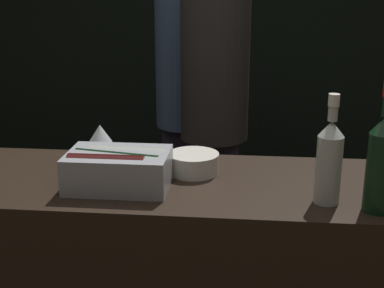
{
  "coord_description": "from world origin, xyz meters",
  "views": [
    {
      "loc": [
        0.17,
        -1.39,
        1.63
      ],
      "look_at": [
        0.0,
        0.32,
        1.1
      ],
      "focal_mm": 50.0,
      "sensor_mm": 36.0,
      "label": 1
    }
  ],
  "objects_px": {
    "ice_bin_with_bottles": "(118,167)",
    "person_blond_tee": "(214,102)",
    "wine_glass": "(100,135)",
    "white_wine_bottle": "(329,159)",
    "person_in_hoodie": "(186,94)",
    "red_wine_bottle_burgundy": "(381,161)",
    "bowl_white": "(194,162)"
  },
  "relations": [
    {
      "from": "ice_bin_with_bottles",
      "to": "person_blond_tee",
      "type": "relative_size",
      "value": 0.18
    },
    {
      "from": "wine_glass",
      "to": "white_wine_bottle",
      "type": "distance_m",
      "value": 0.83
    },
    {
      "from": "wine_glass",
      "to": "white_wine_bottle",
      "type": "xyz_separation_m",
      "value": [
        0.77,
        -0.29,
        0.03
      ]
    },
    {
      "from": "ice_bin_with_bottles",
      "to": "white_wine_bottle",
      "type": "xyz_separation_m",
      "value": [
        0.66,
        -0.06,
        0.07
      ]
    },
    {
      "from": "ice_bin_with_bottles",
      "to": "person_in_hoodie",
      "type": "height_order",
      "value": "person_in_hoodie"
    },
    {
      "from": "wine_glass",
      "to": "person_blond_tee",
      "type": "relative_size",
      "value": 0.08
    },
    {
      "from": "white_wine_bottle",
      "to": "person_blond_tee",
      "type": "bearing_deg",
      "value": 111.24
    },
    {
      "from": "white_wine_bottle",
      "to": "person_blond_tee",
      "type": "relative_size",
      "value": 0.18
    },
    {
      "from": "red_wine_bottle_burgundy",
      "to": "person_blond_tee",
      "type": "relative_size",
      "value": 0.21
    },
    {
      "from": "wine_glass",
      "to": "red_wine_bottle_burgundy",
      "type": "bearing_deg",
      "value": -20.15
    },
    {
      "from": "white_wine_bottle",
      "to": "person_in_hoodie",
      "type": "relative_size",
      "value": 0.19
    },
    {
      "from": "ice_bin_with_bottles",
      "to": "bowl_white",
      "type": "relative_size",
      "value": 1.83
    },
    {
      "from": "ice_bin_with_bottles",
      "to": "red_wine_bottle_burgundy",
      "type": "xyz_separation_m",
      "value": [
        0.79,
        -0.11,
        0.09
      ]
    },
    {
      "from": "wine_glass",
      "to": "white_wine_bottle",
      "type": "relative_size",
      "value": 0.44
    },
    {
      "from": "white_wine_bottle",
      "to": "person_in_hoodie",
      "type": "xyz_separation_m",
      "value": [
        -0.58,
        1.39,
        -0.1
      ]
    },
    {
      "from": "bowl_white",
      "to": "white_wine_bottle",
      "type": "bearing_deg",
      "value": -27.26
    },
    {
      "from": "ice_bin_with_bottles",
      "to": "bowl_white",
      "type": "distance_m",
      "value": 0.28
    },
    {
      "from": "wine_glass",
      "to": "red_wine_bottle_burgundy",
      "type": "xyz_separation_m",
      "value": [
        0.91,
        -0.33,
        0.05
      ]
    },
    {
      "from": "ice_bin_with_bottles",
      "to": "red_wine_bottle_burgundy",
      "type": "distance_m",
      "value": 0.81
    },
    {
      "from": "wine_glass",
      "to": "person_in_hoodie",
      "type": "height_order",
      "value": "person_in_hoodie"
    },
    {
      "from": "person_in_hoodie",
      "to": "wine_glass",
      "type": "bearing_deg",
      "value": -163.02
    },
    {
      "from": "bowl_white",
      "to": "person_in_hoodie",
      "type": "xyz_separation_m",
      "value": [
        -0.16,
        1.17,
        -0.0
      ]
    },
    {
      "from": "ice_bin_with_bottles",
      "to": "white_wine_bottle",
      "type": "height_order",
      "value": "white_wine_bottle"
    },
    {
      "from": "bowl_white",
      "to": "person_in_hoodie",
      "type": "distance_m",
      "value": 1.18
    },
    {
      "from": "wine_glass",
      "to": "person_in_hoodie",
      "type": "bearing_deg",
      "value": 80.22
    },
    {
      "from": "ice_bin_with_bottles",
      "to": "person_blond_tee",
      "type": "xyz_separation_m",
      "value": [
        0.25,
        0.98,
        0.0
      ]
    },
    {
      "from": "wine_glass",
      "to": "red_wine_bottle_burgundy",
      "type": "relative_size",
      "value": 0.38
    },
    {
      "from": "bowl_white",
      "to": "white_wine_bottle",
      "type": "xyz_separation_m",
      "value": [
        0.42,
        -0.22,
        0.1
      ]
    },
    {
      "from": "ice_bin_with_bottles",
      "to": "wine_glass",
      "type": "bearing_deg",
      "value": 117.5
    },
    {
      "from": "wine_glass",
      "to": "red_wine_bottle_burgundy",
      "type": "distance_m",
      "value": 0.97
    },
    {
      "from": "white_wine_bottle",
      "to": "person_blond_tee",
      "type": "xyz_separation_m",
      "value": [
        -0.4,
        1.04,
        -0.07
      ]
    },
    {
      "from": "bowl_white",
      "to": "person_in_hoodie",
      "type": "relative_size",
      "value": 0.1
    }
  ]
}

